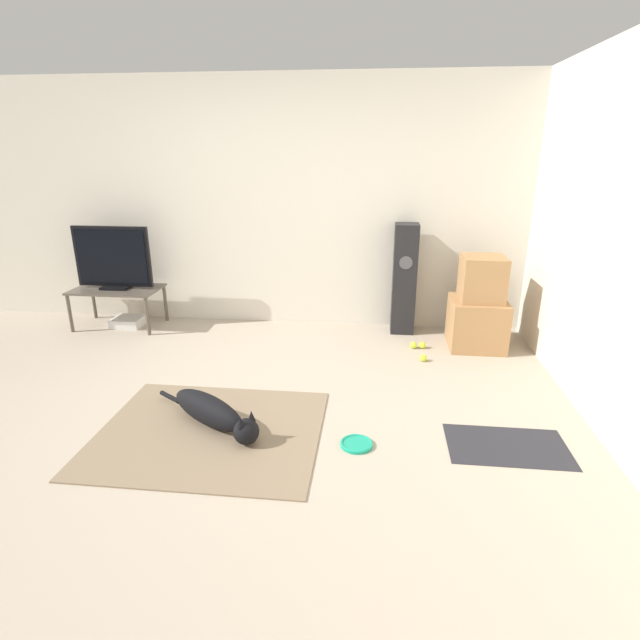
% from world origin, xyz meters
% --- Properties ---
extents(ground_plane, '(12.00, 12.00, 0.00)m').
position_xyz_m(ground_plane, '(0.00, 0.00, 0.00)').
color(ground_plane, '#B2A38E').
extents(wall_back, '(8.00, 0.06, 2.55)m').
position_xyz_m(wall_back, '(0.00, 2.10, 1.27)').
color(wall_back, silver).
rests_on(wall_back, ground_plane).
extents(wall_right, '(0.06, 8.00, 2.55)m').
position_xyz_m(wall_right, '(2.60, 0.00, 1.27)').
color(wall_right, silver).
rests_on(wall_right, ground_plane).
extents(area_rug, '(1.51, 1.28, 0.01)m').
position_xyz_m(area_rug, '(-0.05, -0.27, 0.01)').
color(area_rug, '#847056').
rests_on(area_rug, ground_plane).
extents(dog, '(0.90, 0.64, 0.22)m').
position_xyz_m(dog, '(-0.03, -0.21, 0.12)').
color(dog, black).
rests_on(dog, area_rug).
extents(frisbee, '(0.21, 0.21, 0.03)m').
position_xyz_m(frisbee, '(0.96, -0.32, 0.01)').
color(frisbee, '#199E7A').
rests_on(frisbee, ground_plane).
extents(cardboard_box_lower, '(0.52, 0.52, 0.47)m').
position_xyz_m(cardboard_box_lower, '(2.04, 1.55, 0.24)').
color(cardboard_box_lower, '#A87A4C').
rests_on(cardboard_box_lower, ground_plane).
extents(cardboard_box_upper, '(0.39, 0.39, 0.42)m').
position_xyz_m(cardboard_box_upper, '(2.04, 1.54, 0.69)').
color(cardboard_box_upper, '#A87A4C').
rests_on(cardboard_box_upper, cardboard_box_lower).
extents(floor_speaker, '(0.24, 0.24, 1.14)m').
position_xyz_m(floor_speaker, '(1.34, 1.90, 0.57)').
color(floor_speaker, black).
rests_on(floor_speaker, ground_plane).
extents(tv_stand, '(0.91, 0.52, 0.43)m').
position_xyz_m(tv_stand, '(-1.70, 1.72, 0.38)').
color(tv_stand, brown).
rests_on(tv_stand, ground_plane).
extents(tv, '(0.82, 0.20, 0.66)m').
position_xyz_m(tv, '(-1.70, 1.72, 0.75)').
color(tv, black).
rests_on(tv, tv_stand).
extents(tennis_ball_by_boxes, '(0.07, 0.07, 0.07)m').
position_xyz_m(tennis_ball_by_boxes, '(1.44, 1.42, 0.03)').
color(tennis_ball_by_boxes, '#C6E033').
rests_on(tennis_ball_by_boxes, ground_plane).
extents(tennis_ball_near_speaker, '(0.07, 0.07, 0.07)m').
position_xyz_m(tennis_ball_near_speaker, '(1.50, 1.11, 0.03)').
color(tennis_ball_near_speaker, '#C6E033').
rests_on(tennis_ball_near_speaker, ground_plane).
extents(tennis_ball_loose_on_carpet, '(0.07, 0.07, 0.07)m').
position_xyz_m(tennis_ball_loose_on_carpet, '(1.52, 1.43, 0.03)').
color(tennis_ball_loose_on_carpet, '#C6E033').
rests_on(tennis_ball_loose_on_carpet, ground_plane).
extents(game_console, '(0.32, 0.28, 0.09)m').
position_xyz_m(game_console, '(-1.63, 1.74, 0.05)').
color(game_console, white).
rests_on(game_console, ground_plane).
extents(door_mat, '(0.77, 0.47, 0.01)m').
position_xyz_m(door_mat, '(1.94, -0.22, 0.00)').
color(door_mat, '#28282D').
rests_on(door_mat, ground_plane).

